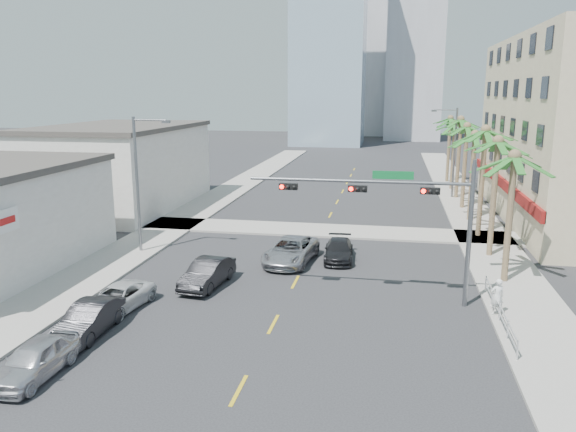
% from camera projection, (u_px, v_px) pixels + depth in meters
% --- Properties ---
extents(ground, '(260.00, 260.00, 0.00)m').
position_uv_depth(ground, '(252.00, 365.00, 22.20)').
color(ground, '#262628').
rests_on(ground, ground).
extents(sidewalk_right, '(4.00, 120.00, 0.15)m').
position_uv_depth(sidewalk_right, '(488.00, 245.00, 39.23)').
color(sidewalk_right, gray).
rests_on(sidewalk_right, ground).
extents(sidewalk_left, '(4.00, 120.00, 0.15)m').
position_uv_depth(sidewalk_left, '(165.00, 230.00, 43.52)').
color(sidewalk_left, gray).
rests_on(sidewalk_left, ground).
extents(sidewalk_cross, '(80.00, 4.00, 0.15)m').
position_uv_depth(sidewalk_cross, '(322.00, 230.00, 43.29)').
color(sidewalk_cross, gray).
rests_on(sidewalk_cross, ground).
extents(building_left_far, '(11.00, 18.00, 7.20)m').
position_uv_depth(building_left_far, '(121.00, 169.00, 51.77)').
color(building_left_far, beige).
rests_on(building_left_far, ground).
extents(tower_far_left, '(14.00, 14.00, 48.00)m').
position_uv_depth(tower_far_left, '(329.00, 21.00, 109.57)').
color(tower_far_left, '#99B2C6').
rests_on(tower_far_left, ground).
extents(tower_far_center, '(16.00, 16.00, 42.00)m').
position_uv_depth(tower_far_center, '(363.00, 48.00, 138.12)').
color(tower_far_center, '#ADADB2').
rests_on(tower_far_center, ground).
extents(traffic_signal_mast, '(11.12, 0.54, 7.20)m').
position_uv_depth(traffic_signal_mast, '(404.00, 205.00, 27.70)').
color(traffic_signal_mast, slate).
rests_on(traffic_signal_mast, ground).
extents(palm_tree_0, '(4.80, 4.80, 7.80)m').
position_uv_depth(palm_tree_0, '(515.00, 158.00, 30.10)').
color(palm_tree_0, brown).
rests_on(palm_tree_0, ground).
extents(palm_tree_1, '(4.80, 4.80, 8.16)m').
position_uv_depth(palm_tree_1, '(498.00, 143.00, 35.02)').
color(palm_tree_1, brown).
rests_on(palm_tree_1, ground).
extents(palm_tree_2, '(4.80, 4.80, 8.52)m').
position_uv_depth(palm_tree_2, '(486.00, 131.00, 39.93)').
color(palm_tree_2, brown).
rests_on(palm_tree_2, ground).
extents(palm_tree_3, '(4.80, 4.80, 7.80)m').
position_uv_depth(palm_tree_3, '(475.00, 136.00, 45.07)').
color(palm_tree_3, brown).
rests_on(palm_tree_3, ground).
extents(palm_tree_4, '(4.80, 4.80, 8.16)m').
position_uv_depth(palm_tree_4, '(467.00, 127.00, 49.99)').
color(palm_tree_4, brown).
rests_on(palm_tree_4, ground).
extents(palm_tree_5, '(4.80, 4.80, 8.52)m').
position_uv_depth(palm_tree_5, '(461.00, 120.00, 54.90)').
color(palm_tree_5, brown).
rests_on(palm_tree_5, ground).
extents(palm_tree_6, '(4.80, 4.80, 7.80)m').
position_uv_depth(palm_tree_6, '(455.00, 125.00, 60.04)').
color(palm_tree_6, brown).
rests_on(palm_tree_6, ground).
extents(palm_tree_7, '(4.80, 4.80, 8.16)m').
position_uv_depth(palm_tree_7, '(450.00, 119.00, 64.95)').
color(palm_tree_7, brown).
rests_on(palm_tree_7, ground).
extents(streetlight_left, '(2.55, 0.25, 9.00)m').
position_uv_depth(streetlight_left, '(140.00, 178.00, 36.50)').
color(streetlight_left, slate).
rests_on(streetlight_left, ground).
extents(streetlight_right, '(2.55, 0.25, 9.00)m').
position_uv_depth(streetlight_right, '(453.00, 148.00, 55.60)').
color(streetlight_right, slate).
rests_on(streetlight_right, ground).
extents(guardrail, '(0.08, 8.08, 1.00)m').
position_uv_depth(guardrail, '(499.00, 310.00, 25.97)').
color(guardrail, silver).
rests_on(guardrail, ground).
extents(car_parked_near, '(1.78, 4.20, 1.42)m').
position_uv_depth(car_parked_near, '(35.00, 360.00, 21.09)').
color(car_parked_near, silver).
rests_on(car_parked_near, ground).
extents(car_parked_mid, '(1.55, 4.33, 1.42)m').
position_uv_depth(car_parked_mid, '(89.00, 319.00, 24.82)').
color(car_parked_mid, black).
rests_on(car_parked_mid, ground).
extents(car_parked_far, '(2.60, 4.64, 1.23)m').
position_uv_depth(car_parked_far, '(118.00, 298.00, 27.64)').
color(car_parked_far, silver).
rests_on(car_parked_far, ground).
extents(car_lane_left, '(2.11, 4.69, 1.49)m').
position_uv_depth(car_lane_left, '(207.00, 273.00, 30.98)').
color(car_lane_left, black).
rests_on(car_lane_left, ground).
extents(car_lane_center, '(3.18, 5.85, 1.56)m').
position_uv_depth(car_lane_center, '(291.00, 251.00, 35.27)').
color(car_lane_center, '#A9A8AD').
rests_on(car_lane_center, ground).
extents(car_lane_right, '(2.05, 4.48, 1.27)m').
position_uv_depth(car_lane_right, '(339.00, 250.00, 35.87)').
color(car_lane_right, black).
rests_on(car_lane_right, ground).
extents(pedestrian, '(0.74, 0.59, 1.78)m').
position_uv_depth(pedestrian, '(497.00, 297.00, 26.62)').
color(pedestrian, white).
rests_on(pedestrian, sidewalk_right).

